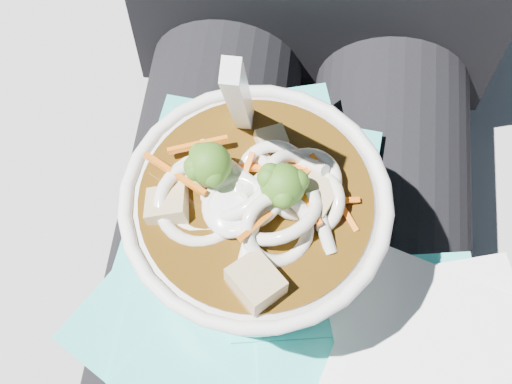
# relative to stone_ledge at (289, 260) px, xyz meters

# --- Properties ---
(stone_ledge) EXTENTS (1.00, 0.51, 0.45)m
(stone_ledge) POSITION_rel_stone_ledge_xyz_m (0.00, 0.00, 0.00)
(stone_ledge) COLOR gray
(stone_ledge) RESTS_ON ground
(lap) EXTENTS (0.31, 0.48, 0.15)m
(lap) POSITION_rel_stone_ledge_xyz_m (0.00, -0.15, 0.30)
(lap) COLOR black
(lap) RESTS_ON stone_ledge
(person_body) EXTENTS (0.34, 0.94, 1.00)m
(person_body) POSITION_rel_stone_ledge_xyz_m (-0.00, -0.06, 0.32)
(person_body) COLOR black
(person_body) RESTS_ON ground
(plastic_bag) EXTENTS (0.31, 0.39, 0.02)m
(plastic_bag) POSITION_rel_stone_ledge_xyz_m (-0.01, -0.19, 0.38)
(plastic_bag) COLOR #2EC3BA
(plastic_bag) RESTS_ON lap
(napkins) EXTENTS (0.17, 0.17, 0.01)m
(napkins) POSITION_rel_stone_ledge_xyz_m (0.11, -0.21, 0.39)
(napkins) COLOR white
(napkins) RESTS_ON plastic_bag
(udon_bowl) EXTENTS (0.18, 0.18, 0.21)m
(udon_bowl) POSITION_rel_stone_ledge_xyz_m (-0.03, -0.15, 0.45)
(udon_bowl) COLOR white
(udon_bowl) RESTS_ON plastic_bag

